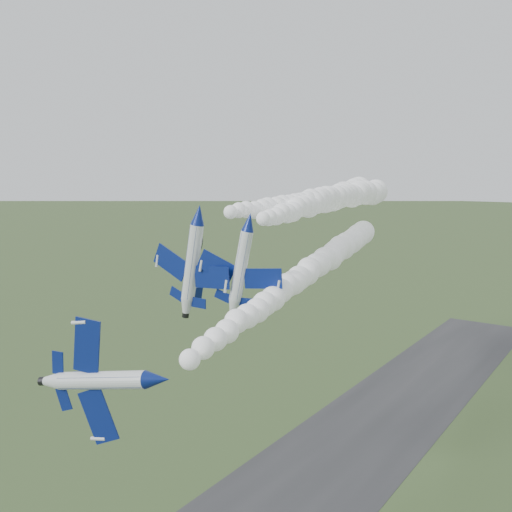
# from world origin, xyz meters

# --- Properties ---
(jet_lead) EXTENTS (4.48, 11.96, 9.89)m
(jet_lead) POSITION_xyz_m (11.77, -2.04, 33.28)
(jet_lead) COLOR silver
(smoke_trail_jet_lead) EXTENTS (23.60, 75.33, 4.48)m
(smoke_trail_jet_lead) POSITION_xyz_m (2.38, 38.35, 35.15)
(smoke_trail_jet_lead) COLOR white
(jet_pair_left) EXTENTS (11.79, 14.44, 4.01)m
(jet_pair_left) POSITION_xyz_m (-3.82, 21.00, 43.58)
(jet_pair_left) COLOR silver
(smoke_trail_jet_pair_left) EXTENTS (5.18, 57.54, 4.93)m
(smoke_trail_jet_pair_left) POSITION_xyz_m (-5.23, 53.73, 44.06)
(smoke_trail_jet_pair_left) COLOR white
(jet_pair_right) EXTENTS (10.62, 12.58, 3.56)m
(jet_pair_right) POSITION_xyz_m (2.67, 22.41, 42.91)
(jet_pair_right) COLOR silver
(smoke_trail_jet_pair_right) EXTENTS (23.92, 65.79, 5.48)m
(smoke_trail_jet_pair_right) POSITION_xyz_m (-6.07, 57.76, 43.76)
(smoke_trail_jet_pair_right) COLOR white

